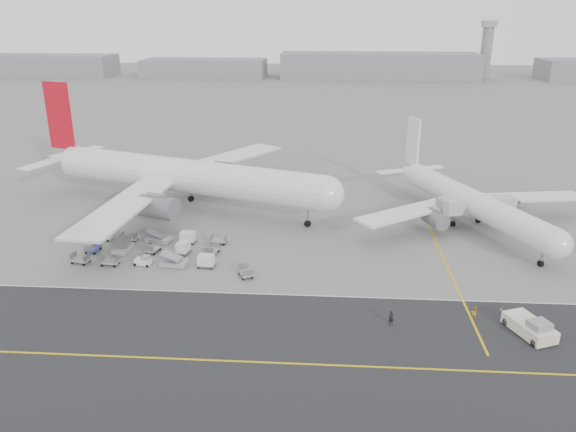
# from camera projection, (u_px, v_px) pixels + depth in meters

# --- Properties ---
(ground) EXTENTS (700.00, 700.00, 0.00)m
(ground) POSITION_uv_depth(u_px,v_px,m) (243.00, 286.00, 79.00)
(ground) COLOR gray
(ground) RESTS_ON ground
(taxiway) EXTENTS (220.00, 59.00, 0.03)m
(taxiway) POSITION_uv_depth(u_px,v_px,m) (265.00, 362.00, 61.84)
(taxiway) COLOR #292A2C
(taxiway) RESTS_ON ground
(horizon_buildings) EXTENTS (520.00, 28.00, 28.00)m
(horizon_buildings) POSITION_uv_depth(u_px,v_px,m) (360.00, 78.00, 320.54)
(horizon_buildings) COLOR gray
(horizon_buildings) RESTS_ON ground
(control_tower) EXTENTS (7.00, 7.00, 31.25)m
(control_tower) POSITION_uv_depth(u_px,v_px,m) (486.00, 49.00, 315.09)
(control_tower) COLOR gray
(control_tower) RESTS_ON ground
(airliner_a) EXTENTS (64.07, 62.90, 23.00)m
(airliner_a) POSITION_uv_depth(u_px,v_px,m) (180.00, 175.00, 108.12)
(airliner_a) COLOR white
(airliner_a) RESTS_ON ground
(airliner_b) EXTENTS (43.08, 44.03, 16.03)m
(airliner_b) POSITION_uv_depth(u_px,v_px,m) (469.00, 201.00, 99.94)
(airliner_b) COLOR white
(airliner_b) RESTS_ON ground
(pushback_tug) EXTENTS (5.32, 8.49, 2.44)m
(pushback_tug) POSITION_uv_depth(u_px,v_px,m) (530.00, 327.00, 66.87)
(pushback_tug) COLOR silver
(pushback_tug) RESTS_ON ground
(jet_bridge) EXTENTS (15.21, 6.72, 5.70)m
(jet_bridge) POSITION_uv_depth(u_px,v_px,m) (478.00, 207.00, 98.74)
(jet_bridge) COLOR gray
(jet_bridge) RESTS_ON ground
(gse_cluster) EXTENTS (29.73, 21.06, 2.04)m
(gse_cluster) POSITION_uv_depth(u_px,v_px,m) (152.00, 253.00, 89.84)
(gse_cluster) COLOR gray
(gse_cluster) RESTS_ON ground
(stray_dolly) EXTENTS (2.55, 3.08, 1.63)m
(stray_dolly) POSITION_uv_depth(u_px,v_px,m) (246.00, 276.00, 81.84)
(stray_dolly) COLOR silver
(stray_dolly) RESTS_ON ground
(ground_crew_a) EXTENTS (0.76, 0.58, 1.87)m
(ground_crew_a) POSITION_uv_depth(u_px,v_px,m) (391.00, 318.00, 69.00)
(ground_crew_a) COLOR black
(ground_crew_a) RESTS_ON ground
(ground_crew_b) EXTENTS (0.94, 0.84, 1.59)m
(ground_crew_b) POSITION_uv_depth(u_px,v_px,m) (474.00, 313.00, 70.48)
(ground_crew_b) COLOR gold
(ground_crew_b) RESTS_ON ground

